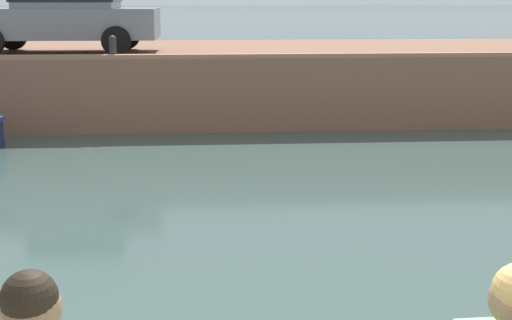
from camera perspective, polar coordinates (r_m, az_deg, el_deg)
name	(u,v)px	position (r m, az deg, el deg)	size (l,w,h in m)	color
ground_plane	(272,220)	(8.80, 1.33, -4.83)	(400.00, 400.00, 0.00)	#384C47
far_quay_wall	(237,79)	(17.21, -1.50, 6.51)	(60.00, 6.00, 1.49)	brown
far_wall_coping	(244,56)	(14.27, -0.94, 8.33)	(60.00, 0.24, 0.08)	#9F6C52
car_left_inner_grey	(63,13)	(16.14, -15.16, 11.30)	(4.16, 1.98, 1.54)	slate
mooring_bollard_mid	(113,46)	(14.47, -11.38, 8.94)	(0.15, 0.15, 0.45)	#2D2B28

